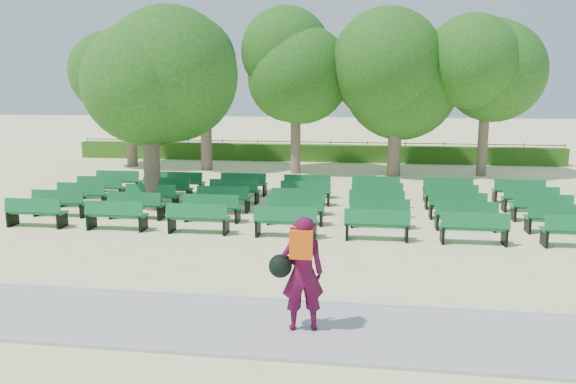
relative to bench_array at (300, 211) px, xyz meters
name	(u,v)px	position (x,y,z in m)	size (l,w,h in m)	color
ground	(262,221)	(-0.98, -1.19, -0.09)	(120.00, 120.00, 0.00)	#F4E7A1
paving	(179,322)	(-0.98, -8.59, -0.06)	(30.00, 2.20, 0.06)	#AAAAA5
curb	(199,296)	(-0.98, -7.44, -0.04)	(30.00, 0.12, 0.10)	silver
hedge	(311,153)	(-0.98, 12.81, 0.36)	(26.00, 0.70, 0.90)	#2E5B17
fence	(312,160)	(-0.98, 13.21, -0.09)	(26.00, 0.10, 1.02)	black
tree_line	(302,172)	(-0.98, 8.81, -0.09)	(21.80, 6.80, 7.04)	#255E19
bench_array	(300,211)	(0.00, 0.00, 0.00)	(1.68, 0.53, 1.06)	#126730
tree_among	(148,81)	(-4.82, 0.00, 4.04)	(4.18, 4.18, 6.04)	brown
person	(301,272)	(1.09, -8.64, 0.94)	(0.92, 0.60, 1.88)	#4F0B2B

